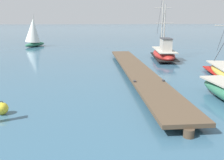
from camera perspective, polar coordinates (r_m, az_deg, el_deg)
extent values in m
cube|color=brown|center=(17.09, 5.75, 2.48)|extent=(2.49, 18.81, 0.16)
cylinder|color=#4C3D2D|center=(8.54, 17.50, -11.72)|extent=(0.36, 0.36, 0.29)
cylinder|color=#4C3D2D|center=(12.70, 9.59, -2.74)|extent=(0.36, 0.36, 0.29)
cylinder|color=#4C3D2D|center=(17.13, 5.73, 1.74)|extent=(0.36, 0.36, 0.29)
cylinder|color=#4C3D2D|center=(21.68, 3.47, 4.37)|extent=(0.36, 0.36, 0.29)
cylinder|color=#4C3D2D|center=(26.27, 1.99, 6.07)|extent=(0.36, 0.36, 0.29)
cube|color=#333338|center=(13.32, 5.32, -0.27)|extent=(0.13, 0.20, 0.08)
cube|color=#333338|center=(13.69, 11.93, -0.12)|extent=(0.13, 0.20, 0.08)
cylinder|color=#333338|center=(19.67, 24.51, 9.83)|extent=(0.44, 1.87, 2.72)
ellipsoid|color=#AD2823|center=(24.09, 11.97, 5.87)|extent=(2.75, 6.18, 0.96)
cube|color=#B2AD9E|center=(24.03, 12.02, 6.91)|extent=(2.44, 5.55, 0.08)
cube|color=black|center=(24.12, 11.94, 5.36)|extent=(2.75, 6.06, 0.08)
cube|color=#B7B2A8|center=(23.09, 12.47, 8.07)|extent=(1.11, 1.87, 1.08)
cube|color=#3D3D42|center=(23.04, 12.54, 9.48)|extent=(1.20, 2.02, 0.06)
cylinder|color=#B2ADA3|center=(24.17, 12.16, 12.01)|extent=(0.11, 0.11, 4.17)
cylinder|color=#B2ADA3|center=(24.16, 12.20, 12.83)|extent=(1.64, 0.32, 0.06)
cylinder|color=#333338|center=(25.27, 11.74, 12.57)|extent=(0.37, 2.15, 3.09)
cylinder|color=#B2ADA3|center=(25.48, 11.76, 14.48)|extent=(0.11, 0.11, 6.27)
cylinder|color=#B2ADA3|center=(25.50, 11.84, 16.14)|extent=(1.64, 0.32, 0.06)
cylinder|color=#333338|center=(27.16, 11.19, 15.12)|extent=(0.54, 3.22, 4.64)
sphere|color=yellow|center=(10.90, -24.32, -6.08)|extent=(0.50, 0.50, 0.50)
torus|color=black|center=(10.82, -24.45, -4.83)|extent=(0.14, 0.02, 0.14)
ellipsoid|color=#337556|center=(36.74, -17.55, 7.94)|extent=(2.85, 4.10, 0.60)
cylinder|color=#B2ADA3|center=(36.68, -17.70, 11.35)|extent=(0.08, 0.08, 3.77)
cone|color=silver|center=(36.41, -18.02, 11.01)|extent=(3.02, 2.88, 3.40)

